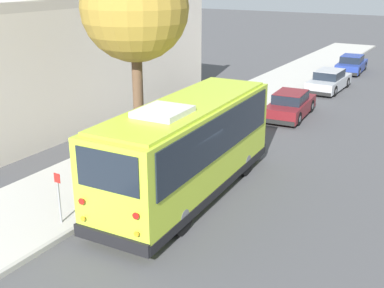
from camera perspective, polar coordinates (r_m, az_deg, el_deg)
The scene contains 12 objects.
ground_plane at distance 15.33m, azimuth -2.61°, elevation -7.67°, with size 160.00×160.00×0.00m, color #474749.
sidewalk_slab at distance 17.37m, azimuth -12.69°, elevation -4.47°, with size 80.00×3.95×0.15m, color #B2AFA8.
curb_strip at distance 16.13m, azimuth -7.33°, elevation -6.07°, with size 80.00×0.14×0.15m, color #9D9A94.
shuttle_bus at distance 15.55m, azimuth -0.52°, elevation -0.03°, with size 8.65×2.99×3.35m.
parked_sedan_maroon at distance 25.30m, azimuth 11.58°, elevation 4.54°, with size 4.42×1.99×1.33m.
parked_sedan_silver at distance 31.76m, azimuth 15.95°, elevation 7.21°, with size 4.66×1.78×1.31m.
parked_sedan_blue at distance 38.25m, azimuth 18.38°, elevation 8.94°, with size 4.25×1.88×1.28m.
street_tree at distance 17.19m, azimuth -6.63°, elevation 16.57°, with size 3.72×3.72×8.19m.
sign_post_near at distance 14.37m, azimuth -15.48°, elevation -6.14°, with size 0.06×0.22×1.55m.
sign_post_far at distance 15.36m, azimuth -11.44°, elevation -4.16°, with size 0.06×0.22×1.52m.
fire_hydrant at distance 22.19m, azimuth 3.61°, elevation 2.62°, with size 0.22×0.22×0.81m.
building_backdrop at distance 26.86m, azimuth -16.05°, elevation 9.85°, with size 16.37×8.68×6.02m.
Camera 1 is at (-11.34, -7.55, 7.02)m, focal length 45.00 mm.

